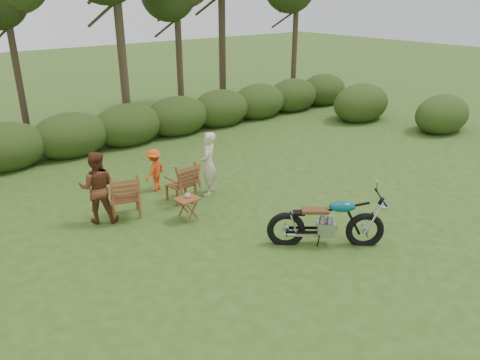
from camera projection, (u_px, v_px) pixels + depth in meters
ground at (319, 242)px, 9.95m from camera, size 80.00×80.00×0.00m
tree_line at (123, 28)px, 15.87m from camera, size 22.52×11.62×8.14m
motorcycle at (324, 244)px, 9.89m from camera, size 2.33×2.14×1.32m
lawn_chair_right at (182, 200)px, 11.97m from camera, size 0.73×0.73×1.03m
lawn_chair_left at (127, 215)px, 11.15m from camera, size 0.94×0.94×1.07m
side_table at (188, 209)px, 10.83m from camera, size 0.58×0.50×0.56m
cup at (187, 195)px, 10.74m from camera, size 0.16×0.16×0.10m
adult_a at (209, 194)px, 12.35m from camera, size 0.72×0.72×1.68m
adult_b at (101, 221)px, 10.89m from camera, size 1.04×0.97×1.69m
child at (156, 190)px, 12.59m from camera, size 0.85×0.72×1.14m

